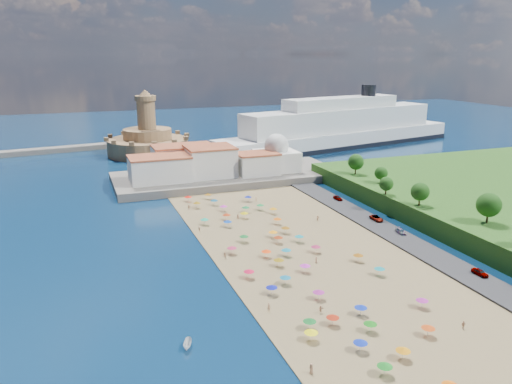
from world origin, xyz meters
name	(u,v)px	position (x,y,z in m)	size (l,w,h in m)	color
ground	(275,246)	(0.00, 0.00, 0.00)	(700.00, 700.00, 0.00)	#071938
terrace	(228,176)	(10.00, 73.00, 1.50)	(90.00, 36.00, 3.00)	#59544C
jetty	(159,164)	(-12.00, 108.00, 1.20)	(18.00, 70.00, 2.40)	#59544C
waterfront_buildings	(196,163)	(-3.05, 73.64, 7.88)	(57.00, 29.00, 11.00)	silver
domed_building	(276,156)	(30.00, 71.00, 8.97)	(16.00, 16.00, 15.00)	silver
fortress	(148,141)	(-12.00, 138.00, 6.68)	(40.00, 40.00, 32.40)	#9D784E
cruise_ship	(340,129)	(89.66, 123.56, 9.70)	(151.21, 53.91, 32.76)	black
beach_parasols	(280,248)	(-1.24, -6.33, 2.15)	(30.87, 115.19, 2.20)	gray
beachgoers	(270,243)	(-1.23, 0.08, 1.10)	(37.28, 93.00, 1.85)	tan
moored_boats	(210,384)	(-31.47, -50.30, 0.72)	(4.64, 23.92, 1.50)	white
parked_cars	(388,224)	(36.00, 1.03, 1.39)	(2.63, 68.74, 1.42)	gray
hillside_trees	(450,199)	(49.19, -8.16, 10.27)	(14.25, 109.14, 8.16)	#382314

